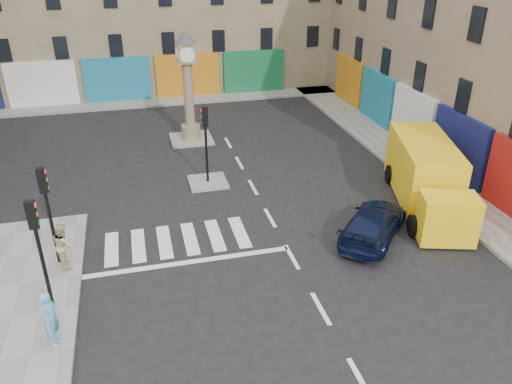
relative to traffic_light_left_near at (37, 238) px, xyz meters
name	(u,v)px	position (x,y,z in m)	size (l,w,h in m)	color
ground	(300,273)	(8.30, -0.20, -2.62)	(120.00, 120.00, 0.00)	black
sidewalk_right	(389,147)	(17.00, 9.80, -2.55)	(2.60, 30.00, 0.15)	gray
sidewalk_far	(149,102)	(4.30, 22.00, -2.55)	(32.00, 2.40, 0.15)	gray
island_near	(208,182)	(6.30, 7.80, -2.56)	(1.80, 1.80, 0.12)	gray
island_far	(191,139)	(6.30, 13.80, -2.56)	(2.40, 2.40, 0.12)	gray
traffic_light_left_near	(37,238)	(0.00, 0.00, 0.00)	(0.28, 0.22, 3.70)	black
traffic_light_left_far	(47,201)	(0.00, 2.40, 0.00)	(0.28, 0.22, 3.70)	black
traffic_light_island	(206,133)	(6.30, 7.80, -0.03)	(0.28, 0.22, 3.70)	black
clock_pillar	(188,80)	(6.30, 13.80, 0.93)	(1.20, 1.20, 6.10)	#8D785C
navy_sedan	(373,223)	(11.79, 1.34, -1.98)	(1.80, 4.42, 1.28)	black
yellow_van	(427,176)	(15.28, 3.44, -1.31)	(4.18, 7.59, 2.65)	yellow
pedestrian_blue	(51,318)	(0.30, -1.82, -1.60)	(0.64, 0.42, 1.75)	#599ECC
pedestrian_tan	(64,245)	(0.30, 2.11, -1.64)	(0.81, 0.63, 1.66)	tan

